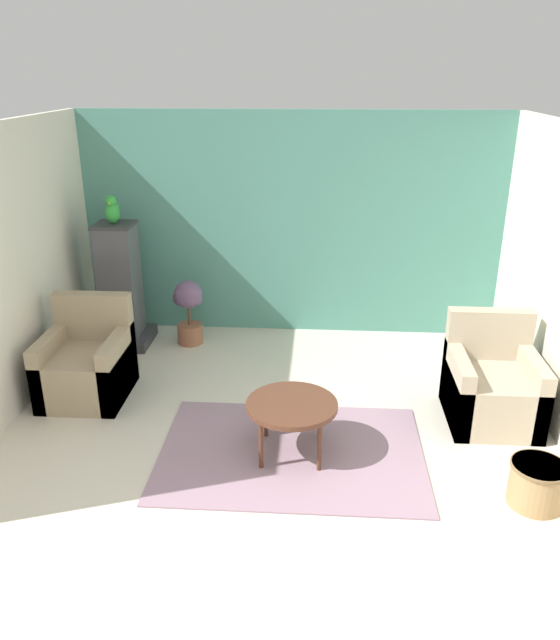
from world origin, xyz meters
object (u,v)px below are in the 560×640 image
(armchair_left, at_px, (87,366))
(wicker_basket, at_px, (537,483))
(birdcage, at_px, (121,291))
(parrot, at_px, (112,210))
(coffee_table, at_px, (292,408))
(potted_plant, at_px, (188,307))
(armchair_right, at_px, (492,388))

(armchair_left, height_order, wicker_basket, armchair_left)
(birdcage, relative_size, parrot, 4.43)
(armchair_left, height_order, birdcage, birdcage)
(coffee_table, relative_size, wicker_basket, 1.82)
(coffee_table, distance_m, armchair_left, 2.09)
(armchair_left, bearing_deg, wicker_basket, -20.01)
(armchair_left, distance_m, potted_plant, 1.41)
(coffee_table, relative_size, parrot, 2.34)
(armchair_right, bearing_deg, parrot, 159.35)
(parrot, bearing_deg, coffee_table, -46.01)
(birdcage, xyz_separation_m, parrot, (0.00, 0.00, 0.87))
(coffee_table, xyz_separation_m, birdcage, (-1.94, 2.01, 0.19))
(potted_plant, bearing_deg, wicker_basket, -40.91)
(armchair_right, xyz_separation_m, potted_plant, (-2.90, 1.41, 0.12))
(birdcage, bearing_deg, parrot, 90.00)
(armchair_right, bearing_deg, coffee_table, -158.82)
(armchair_left, distance_m, armchair_right, 3.59)
(parrot, bearing_deg, armchair_right, -20.65)
(armchair_right, bearing_deg, potted_plant, 154.10)
(birdcage, distance_m, parrot, 0.87)
(coffee_table, xyz_separation_m, wicker_basket, (1.72, -0.49, -0.24))
(potted_plant, bearing_deg, parrot, -176.31)
(armchair_left, xyz_separation_m, armchair_right, (3.59, -0.18, 0.00))
(armchair_right, bearing_deg, wicker_basket, -87.74)
(armchair_right, distance_m, potted_plant, 3.22)
(coffee_table, height_order, parrot, parrot)
(armchair_right, height_order, potted_plant, armchair_right)
(coffee_table, relative_size, armchair_left, 0.79)
(coffee_table, xyz_separation_m, potted_plant, (-1.22, 2.05, 0.01))
(armchair_left, relative_size, armchair_right, 1.00)
(potted_plant, distance_m, wicker_basket, 3.90)
(coffee_table, xyz_separation_m, parrot, (-1.94, 2.01, 1.06))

